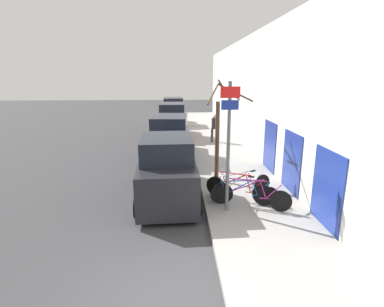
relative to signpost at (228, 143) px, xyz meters
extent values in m
plane|color=#333335|center=(-1.64, 7.34, -2.32)|extent=(80.00, 80.00, 0.00)
cube|color=gray|center=(0.96, 10.14, -2.24)|extent=(3.20, 32.00, 0.15)
cube|color=silver|center=(2.71, 10.14, 0.93)|extent=(0.20, 32.00, 6.50)
cube|color=navy|center=(2.59, -1.07, -1.08)|extent=(0.03, 1.66, 2.16)
cube|color=navy|center=(2.59, 1.56, -1.08)|extent=(0.03, 1.66, 2.16)
cube|color=navy|center=(2.59, 4.20, -1.08)|extent=(0.03, 1.66, 2.16)
cylinder|color=#595B60|center=(0.00, 0.01, -0.19)|extent=(0.11, 0.11, 3.96)
cube|color=red|center=(0.00, -0.06, 1.48)|extent=(0.57, 0.02, 0.32)
cube|color=navy|center=(0.00, -0.06, 1.12)|extent=(0.50, 0.02, 0.28)
cylinder|color=black|center=(-0.03, 0.58, -1.82)|extent=(0.64, 0.31, 0.69)
cylinder|color=black|center=(1.65, -0.17, -1.82)|extent=(0.64, 0.31, 0.69)
cylinder|color=#8C1E72|center=(0.60, 0.29, -1.50)|extent=(0.96, 0.45, 0.57)
cylinder|color=#8C1E72|center=(0.68, 0.26, -1.26)|extent=(1.11, 0.52, 0.09)
cylinder|color=#8C1E72|center=(1.15, 0.05, -1.53)|extent=(0.21, 0.12, 0.50)
cylinder|color=#8C1E72|center=(1.36, -0.04, -1.79)|extent=(0.60, 0.29, 0.08)
cylinder|color=#8C1E72|center=(1.44, -0.08, -1.55)|extent=(0.45, 0.22, 0.55)
cylinder|color=#8C1E72|center=(0.05, 0.54, -1.53)|extent=(0.21, 0.12, 0.60)
cube|color=black|center=(1.23, 0.01, -1.27)|extent=(0.22, 0.15, 0.04)
cylinder|color=#99999E|center=(0.13, 0.50, -1.23)|extent=(0.20, 0.41, 0.02)
cylinder|color=black|center=(-0.11, 0.49, -1.85)|extent=(0.62, 0.10, 0.62)
cylinder|color=black|center=(1.44, 0.34, -1.85)|extent=(0.62, 0.10, 0.62)
cylinder|color=#1E4799|center=(0.47, 0.43, -1.57)|extent=(0.87, 0.12, 0.51)
cylinder|color=#1E4799|center=(0.55, 0.43, -1.35)|extent=(1.01, 0.14, 0.08)
cylinder|color=#1E4799|center=(0.98, 0.38, -1.59)|extent=(0.19, 0.05, 0.45)
cylinder|color=#1E4799|center=(1.17, 0.36, -1.83)|extent=(0.55, 0.08, 0.08)
cylinder|color=#1E4799|center=(1.25, 0.36, -1.61)|extent=(0.41, 0.07, 0.50)
cylinder|color=#1E4799|center=(-0.03, 0.48, -1.59)|extent=(0.19, 0.05, 0.54)
cube|color=black|center=(1.05, 0.38, -1.35)|extent=(0.21, 0.10, 0.04)
cylinder|color=#99999E|center=(0.05, 0.48, -1.33)|extent=(0.07, 0.44, 0.02)
cylinder|color=black|center=(-0.19, 1.18, -1.81)|extent=(0.62, 0.41, 0.71)
cylinder|color=black|center=(1.23, 0.29, -1.81)|extent=(0.62, 0.41, 0.71)
cylinder|color=red|center=(0.34, 0.85, -1.48)|extent=(0.82, 0.53, 0.58)
cylinder|color=red|center=(0.41, 0.80, -1.24)|extent=(0.94, 0.61, 0.09)
cylinder|color=red|center=(0.80, 0.56, -1.51)|extent=(0.19, 0.14, 0.51)
cylinder|color=red|center=(0.98, 0.44, -1.79)|extent=(0.51, 0.34, 0.08)
cylinder|color=red|center=(1.05, 0.40, -1.54)|extent=(0.39, 0.26, 0.57)
cylinder|color=red|center=(-0.12, 1.14, -1.51)|extent=(0.19, 0.13, 0.61)
cube|color=black|center=(0.87, 0.51, -1.24)|extent=(0.21, 0.17, 0.04)
cylinder|color=#99999E|center=(-0.05, 1.09, -1.21)|extent=(0.26, 0.38, 0.02)
cylinder|color=black|center=(-0.14, 0.59, -1.82)|extent=(0.64, 0.33, 0.69)
cylinder|color=black|center=(1.50, 1.37, -1.82)|extent=(0.64, 0.33, 0.69)
cylinder|color=#B7B7BC|center=(0.47, 0.88, -1.50)|extent=(0.93, 0.47, 0.57)
cylinder|color=#B7B7BC|center=(0.55, 0.92, -1.26)|extent=(1.08, 0.54, 0.09)
cylinder|color=#B7B7BC|center=(1.00, 1.14, -1.53)|extent=(0.21, 0.13, 0.50)
cylinder|color=#B7B7BC|center=(1.21, 1.23, -1.79)|extent=(0.59, 0.30, 0.08)
cylinder|color=#B7B7BC|center=(1.29, 1.27, -1.55)|extent=(0.44, 0.23, 0.55)
cylinder|color=#B7B7BC|center=(-0.06, 0.62, -1.53)|extent=(0.21, 0.12, 0.60)
cube|color=black|center=(1.09, 1.17, -1.27)|extent=(0.21, 0.16, 0.04)
cylinder|color=#99999E|center=(0.02, 0.66, -1.23)|extent=(0.21, 0.41, 0.02)
cube|color=black|center=(-1.89, 1.34, -1.47)|extent=(2.03, 4.45, 1.35)
cube|color=black|center=(-1.88, 1.17, -0.42)|extent=(1.76, 2.34, 0.76)
cylinder|color=black|center=(-2.87, 2.67, -2.01)|extent=(0.24, 0.61, 0.60)
cylinder|color=black|center=(-1.02, 2.74, -2.01)|extent=(0.24, 0.61, 0.60)
cylinder|color=black|center=(-2.77, -0.05, -2.01)|extent=(0.24, 0.61, 0.60)
cylinder|color=black|center=(-0.91, 0.02, -2.01)|extent=(0.24, 0.61, 0.60)
cube|color=navy|center=(-1.88, 6.60, -1.58)|extent=(2.22, 4.86, 1.12)
cube|color=black|center=(-1.90, 6.41, -0.51)|extent=(1.87, 2.58, 1.02)
cylinder|color=black|center=(-2.73, 8.13, -2.00)|extent=(0.26, 0.65, 0.63)
cylinder|color=black|center=(-0.84, 8.00, -2.00)|extent=(0.26, 0.65, 0.63)
cylinder|color=black|center=(-2.93, 5.20, -2.00)|extent=(0.26, 0.65, 0.63)
cylinder|color=black|center=(-1.04, 5.07, -2.00)|extent=(0.26, 0.65, 0.63)
cube|color=maroon|center=(-1.83, 12.00, -1.51)|extent=(1.92, 4.61, 1.26)
cube|color=black|center=(-1.84, 11.82, -0.36)|extent=(1.69, 2.42, 1.04)
cylinder|color=black|center=(-2.70, 13.44, -2.00)|extent=(0.24, 0.64, 0.64)
cylinder|color=black|center=(-0.90, 13.40, -2.00)|extent=(0.24, 0.64, 0.64)
cylinder|color=black|center=(-2.77, 10.61, -2.00)|extent=(0.24, 0.64, 0.64)
cylinder|color=black|center=(-0.96, 10.57, -2.00)|extent=(0.24, 0.64, 0.64)
cube|color=gray|center=(-1.83, 17.47, -1.50)|extent=(1.84, 4.37, 1.28)
cube|color=black|center=(-1.83, 17.29, -0.35)|extent=(1.63, 2.28, 1.00)
cylinder|color=black|center=(-2.74, 18.80, -1.99)|extent=(0.23, 0.65, 0.65)
cylinder|color=black|center=(-0.96, 18.82, -1.99)|extent=(0.23, 0.65, 0.65)
cylinder|color=black|center=(-2.70, 16.11, -1.99)|extent=(0.23, 0.65, 0.65)
cylinder|color=black|center=(-0.92, 16.13, -1.99)|extent=(0.23, 0.65, 0.65)
cylinder|color=#333338|center=(0.70, 10.15, -1.74)|extent=(0.16, 0.16, 0.85)
cylinder|color=#333338|center=(0.99, 10.06, -1.74)|extent=(0.16, 0.16, 0.85)
cylinder|color=#26262D|center=(0.85, 10.10, -0.98)|extent=(0.39, 0.39, 0.67)
sphere|color=tan|center=(0.85, 10.10, -0.53)|extent=(0.23, 0.23, 0.23)
cylinder|color=#4C3828|center=(0.04, 2.76, -0.58)|extent=(0.17, 0.17, 3.16)
cylinder|color=#4C3828|center=(0.70, 2.73, 1.32)|extent=(1.35, 0.14, 0.69)
cylinder|color=#4C3828|center=(-0.22, 2.14, 1.32)|extent=(0.59, 1.31, 0.71)
cylinder|color=#4C3828|center=(0.33, 3.04, 1.39)|extent=(0.68, 0.64, 0.84)
cylinder|color=#4C3828|center=(0.53, 3.19, 1.33)|extent=(1.05, 0.92, 0.72)
camera|label=1|loc=(-1.51, -8.61, 1.92)|focal=28.00mm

